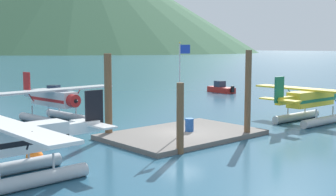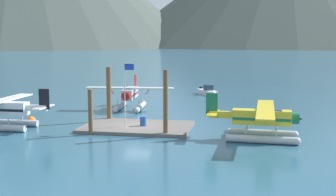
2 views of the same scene
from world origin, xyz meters
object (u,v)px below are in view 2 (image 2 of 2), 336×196
flagpole (126,87)px  boat_white_open_north (208,91)px  fuel_drum (143,121)px  mooring_buoy (31,121)px  seaplane_silver_bow_left (130,96)px  seaplane_yellow_stbd_aft (262,121)px  seaplane_white_port_aft (3,112)px

flagpole → boat_white_open_north: size_ratio=1.38×
fuel_drum → mooring_buoy: fuel_drum is taller
mooring_buoy → boat_white_open_north: boat_white_open_north is taller
fuel_drum → seaplane_silver_bow_left: bearing=111.2°
fuel_drum → seaplane_yellow_stbd_aft: (10.82, -2.71, 0.84)m
mooring_buoy → seaplane_silver_bow_left: size_ratio=0.08×
mooring_buoy → boat_white_open_north: bearing=61.4°
fuel_drum → seaplane_silver_bow_left: 11.88m
fuel_drum → boat_white_open_north: bearing=82.5°
mooring_buoy → seaplane_white_port_aft: seaplane_white_port_aft is taller
fuel_drum → mooring_buoy: (-11.18, -0.25, -0.30)m
mooring_buoy → seaplane_yellow_stbd_aft: (22.00, -2.46, 1.14)m
fuel_drum → seaplane_yellow_stbd_aft: bearing=-14.1°
seaplane_white_port_aft → seaplane_yellow_stbd_aft: bearing=-1.2°
seaplane_silver_bow_left → seaplane_white_port_aft: same height
seaplane_white_port_aft → boat_white_open_north: seaplane_white_port_aft is taller
seaplane_silver_bow_left → seaplane_yellow_stbd_aft: size_ratio=1.00×
flagpole → seaplane_yellow_stbd_aft: (12.24, -2.04, -2.46)m
flagpole → mooring_buoy: flagpole is taller
seaplane_silver_bow_left → seaplane_white_port_aft: size_ratio=1.01×
fuel_drum → mooring_buoy: size_ratio=1.01×
seaplane_silver_bow_left → boat_white_open_north: (7.82, 15.73, -1.09)m
mooring_buoy → boat_white_open_north: 30.77m
fuel_drum → seaplane_silver_bow_left: (-4.29, 11.04, 0.84)m
seaplane_silver_bow_left → boat_white_open_north: seaplane_silver_bow_left is taller
fuel_drum → seaplane_white_port_aft: (-13.00, -2.19, 0.84)m
flagpole → fuel_drum: (1.42, 0.67, -3.29)m
fuel_drum → seaplane_yellow_stbd_aft: seaplane_yellow_stbd_aft is taller
seaplane_silver_bow_left → seaplane_white_port_aft: (-8.71, -13.24, 0.00)m
seaplane_yellow_stbd_aft → mooring_buoy: bearing=173.6°
flagpole → seaplane_white_port_aft: 11.93m
mooring_buoy → seaplane_silver_bow_left: seaplane_silver_bow_left is taller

